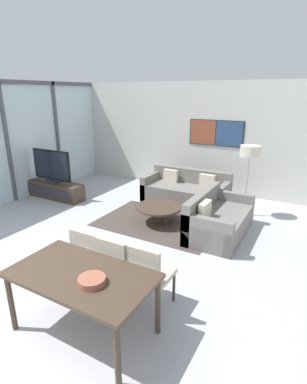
{
  "coord_description": "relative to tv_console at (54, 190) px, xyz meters",
  "views": [
    {
      "loc": [
        2.91,
        -1.31,
        2.52
      ],
      "look_at": [
        0.61,
        2.8,
        0.95
      ],
      "focal_mm": 28.0,
      "sensor_mm": 36.0,
      "label": 1
    }
  ],
  "objects": [
    {
      "name": "coffee_table",
      "position": [
        3.02,
        -0.08,
        0.07
      ],
      "size": [
        0.91,
        0.91,
        0.36
      ],
      "color": "#423326",
      "rests_on": "ground_plane"
    },
    {
      "name": "wall_back",
      "position": [
        2.76,
        2.46,
        1.2
      ],
      "size": [
        7.93,
        0.09,
        2.8
      ],
      "color": "silver",
      "rests_on": "ground_plane"
    },
    {
      "name": "sofa_main",
      "position": [
        3.02,
        1.33,
        0.06
      ],
      "size": [
        1.99,
        0.88,
        0.77
      ],
      "color": "slate",
      "rests_on": "ground_plane"
    },
    {
      "name": "floor_lamp",
      "position": [
        4.44,
        1.16,
        1.11
      ],
      "size": [
        0.4,
        0.4,
        1.51
      ],
      "color": "#2D2D33",
      "rests_on": "ground_plane"
    },
    {
      "name": "fruit_bowl",
      "position": [
        3.91,
        -3.12,
        0.57
      ],
      "size": [
        0.28,
        0.28,
        0.07
      ],
      "color": "#995642",
      "rests_on": "dining_table"
    },
    {
      "name": "tv_console",
      "position": [
        0.0,
        0.0,
        0.0
      ],
      "size": [
        1.66,
        0.43,
        0.41
      ],
      "color": "#423326",
      "rests_on": "ground_plane"
    },
    {
      "name": "dining_table",
      "position": [
        3.7,
        -3.04,
        0.45
      ],
      "size": [
        1.54,
        0.86,
        0.74
      ],
      "color": "#423326",
      "rests_on": "ground_plane"
    },
    {
      "name": "dining_chair_left",
      "position": [
        3.26,
        -2.39,
        0.3
      ],
      "size": [
        0.46,
        0.46,
        0.88
      ],
      "color": "#B2A899",
      "rests_on": "ground_plane"
    },
    {
      "name": "window_wall_left",
      "position": [
        -0.71,
        -0.62,
        1.33
      ],
      "size": [
        0.07,
        6.16,
        2.8
      ],
      "color": "silver",
      "rests_on": "ground_plane"
    },
    {
      "name": "area_rug",
      "position": [
        3.02,
        -0.08,
        -0.2
      ],
      "size": [
        2.39,
        1.64,
        0.01
      ],
      "color": "#473D38",
      "rests_on": "ground_plane"
    },
    {
      "name": "dining_chair_right",
      "position": [
        4.13,
        -2.39,
        0.3
      ],
      "size": [
        0.46,
        0.46,
        0.88
      ],
      "color": "#B2A899",
      "rests_on": "ground_plane"
    },
    {
      "name": "dining_chair_centre",
      "position": [
        3.7,
        -2.4,
        0.3
      ],
      "size": [
        0.46,
        0.46,
        0.88
      ],
      "color": "#B2A899",
      "rests_on": "ground_plane"
    },
    {
      "name": "sofa_side",
      "position": [
        4.18,
        0.03,
        0.06
      ],
      "size": [
        0.88,
        1.64,
        0.77
      ],
      "rotation": [
        0.0,
        0.0,
        1.57
      ],
      "color": "slate",
      "rests_on": "ground_plane"
    },
    {
      "name": "television",
      "position": [
        -0.0,
        0.0,
        0.6
      ],
      "size": [
        1.18,
        0.2,
        0.8
      ],
      "color": "#2D2D33",
      "rests_on": "tv_console"
    }
  ]
}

